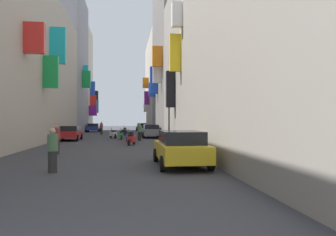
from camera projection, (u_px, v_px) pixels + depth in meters
ground_plane at (112, 139)px, 32.13m from camera, size 140.00×140.00×0.00m
building_left_mid_a at (63, 64)px, 47.65m from camera, size 7.21×12.36×20.39m
building_left_mid_b at (74, 81)px, 57.35m from camera, size 7.33×7.20×17.88m
building_right_near at (249, 39)px, 17.51m from camera, size 6.75×28.38×12.63m
building_right_mid_a at (182, 48)px, 38.70m from camera, size 7.05×14.33×21.20m
building_right_mid_b at (166, 86)px, 54.37m from camera, size 6.98×17.29×15.28m
parked_car_red at (70, 133)px, 30.12m from camera, size 1.90×4.08×1.35m
parked_car_yellow at (181, 148)px, 13.44m from camera, size 2.00×4.44×1.46m
parked_car_grey at (151, 131)px, 34.88m from camera, size 1.88×4.36×1.41m
parked_car_green at (141, 127)px, 56.24m from camera, size 1.83×4.33×1.36m
parked_car_blue at (93, 127)px, 51.84m from camera, size 2.03×4.27×1.35m
scooter_blue at (130, 137)px, 28.20m from camera, size 0.79×1.93×1.13m
scooter_black at (124, 133)px, 34.94m from camera, size 0.76×1.73×1.13m
scooter_silver at (125, 131)px, 43.62m from camera, size 0.62×1.75×1.13m
scooter_green at (121, 135)px, 31.26m from camera, size 0.47×1.86×1.13m
scooter_white at (113, 134)px, 33.51m from camera, size 0.84×1.87×1.13m
scooter_red at (132, 139)px, 24.58m from camera, size 0.75×1.89×1.13m
pedestrian_crossing at (53, 151)px, 11.75m from camera, size 0.53×0.53×1.62m
pedestrian_near_left at (57, 139)px, 18.16m from camera, size 0.50×0.50×1.65m
pedestrian_near_right at (101, 128)px, 42.90m from camera, size 0.54×0.54×1.68m
pedestrian_mid_street at (140, 132)px, 29.69m from camera, size 0.47×0.47×1.67m
traffic_light_near_corner at (169, 106)px, 24.53m from camera, size 0.26×0.34×4.41m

